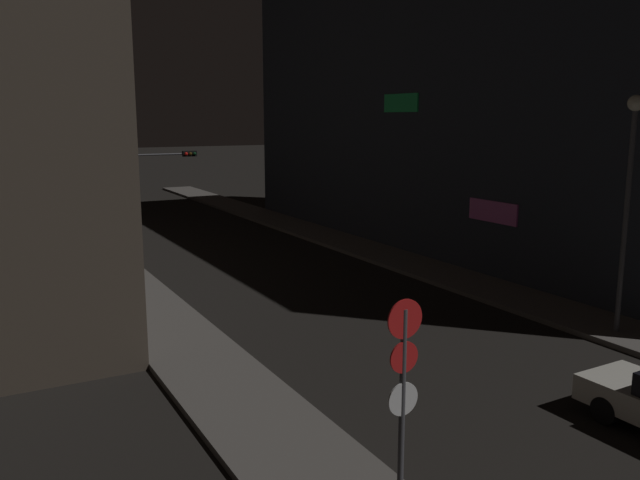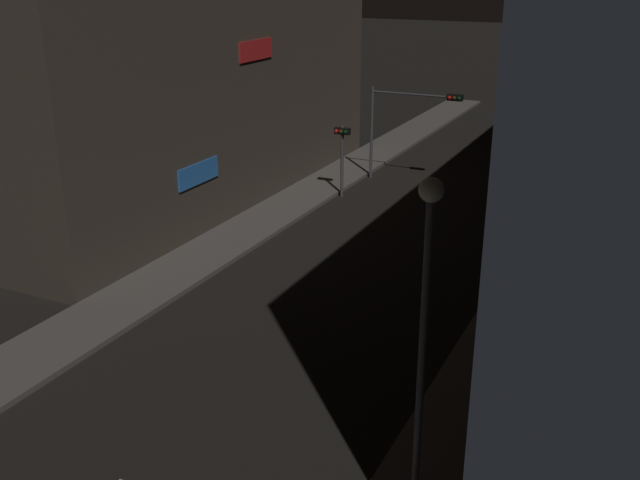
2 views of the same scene
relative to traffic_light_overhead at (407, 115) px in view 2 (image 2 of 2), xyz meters
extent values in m
cube|color=#5B5651|center=(-3.60, -5.91, -3.61)|extent=(2.72, 62.65, 0.18)
cube|color=#5B5651|center=(9.06, -5.91, -3.61)|extent=(2.72, 62.65, 0.18)
cube|color=#473D33|center=(-9.92, -7.09, 4.45)|extent=(9.92, 25.02, 16.29)
cube|color=#337FE5|center=(-4.92, -12.10, -0.77)|extent=(0.08, 2.80, 0.90)
cube|color=red|center=(-4.92, -7.09, 3.79)|extent=(0.08, 2.80, 0.90)
cube|color=#D859B2|center=(10.38, -16.44, -0.75)|extent=(0.08, 2.80, 0.90)
cube|color=#26CC66|center=(10.38, -9.67, 3.84)|extent=(0.08, 2.80, 0.90)
cylinder|color=#47474C|center=(-1.98, 0.02, -1.18)|extent=(0.16, 0.16, 5.03)
cylinder|color=#47474C|center=(0.28, 0.02, 1.08)|extent=(4.53, 0.10, 0.10)
cube|color=black|center=(2.54, 0.02, 1.08)|extent=(0.80, 0.28, 0.32)
sphere|color=red|center=(2.29, -0.16, 1.08)|extent=(0.20, 0.20, 0.20)
sphere|color=#3F2D0C|center=(2.54, -0.16, 1.08)|extent=(0.20, 0.20, 0.20)
sphere|color=#0C3319|center=(2.79, -0.16, 1.08)|extent=(0.20, 0.20, 0.20)
cylinder|color=#47474C|center=(-1.98, -3.90, -1.88)|extent=(0.16, 0.16, 3.65)
cube|color=black|center=(-1.98, -3.90, -0.30)|extent=(0.80, 0.28, 0.32)
sphere|color=red|center=(-2.23, -4.07, -0.30)|extent=(0.20, 0.20, 0.20)
sphere|color=#3F2D0C|center=(-1.98, -4.07, -0.30)|extent=(0.20, 0.20, 0.20)
sphere|color=#0C3319|center=(-1.74, -4.07, -0.30)|extent=(0.20, 0.20, 0.20)
cylinder|color=#47474C|center=(8.78, -23.87, -0.10)|extent=(0.16, 0.16, 6.84)
sphere|color=#EAE5C6|center=(8.78, -23.87, 3.56)|extent=(0.49, 0.49, 0.49)
camera|label=1|loc=(-8.97, -36.79, 3.15)|focal=36.70mm
camera|label=2|loc=(12.58, -36.44, 7.52)|focal=40.86mm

